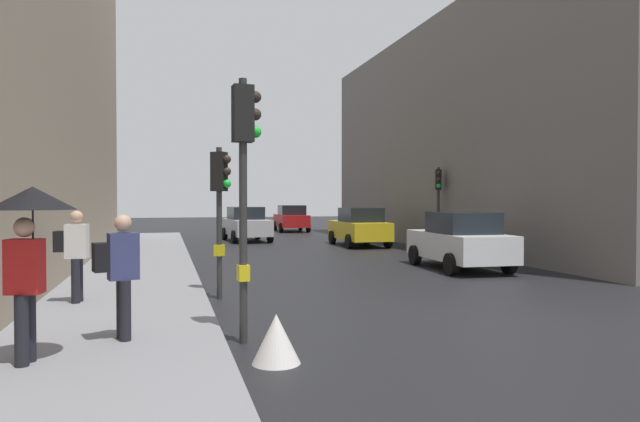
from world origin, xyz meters
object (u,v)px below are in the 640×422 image
(warning_sign_triangle, at_px, (276,339))
(car_white_compact, at_px, (460,241))
(pedestrian_with_umbrella, at_px, (30,225))
(traffic_light_near_right, at_px, (220,194))
(car_yellow_taxi, at_px, (359,227))
(traffic_light_near_left, at_px, (245,161))
(pedestrian_with_grey_backpack, at_px, (120,269))
(car_silver_hatchback, at_px, (246,224))
(traffic_light_mid_street, at_px, (438,193))
(car_red_sedan, at_px, (291,218))
(pedestrian_with_black_backpack, at_px, (74,250))

(warning_sign_triangle, bearing_deg, car_white_compact, 48.58)
(car_white_compact, relative_size, pedestrian_with_umbrella, 2.00)
(traffic_light_near_right, xyz_separation_m, car_yellow_taxi, (7.50, 12.33, -1.37))
(traffic_light_near_left, height_order, warning_sign_triangle, traffic_light_near_left)
(car_white_compact, distance_m, pedestrian_with_grey_backpack, 11.75)
(car_yellow_taxi, xyz_separation_m, pedestrian_with_grey_backpack, (-9.25, -16.17, 0.29))
(car_silver_hatchback, bearing_deg, car_yellow_taxi, -44.35)
(traffic_light_mid_street, height_order, pedestrian_with_umbrella, traffic_light_mid_street)
(car_silver_hatchback, height_order, car_white_compact, same)
(car_red_sedan, bearing_deg, pedestrian_with_black_backpack, -111.25)
(car_white_compact, bearing_deg, car_red_sedan, 91.50)
(traffic_light_mid_street, relative_size, pedestrian_with_black_backpack, 1.97)
(traffic_light_near_right, distance_m, car_white_compact, 8.38)
(warning_sign_triangle, bearing_deg, traffic_light_mid_street, 55.74)
(pedestrian_with_umbrella, bearing_deg, car_silver_hatchback, 75.49)
(traffic_light_mid_street, xyz_separation_m, pedestrian_with_black_backpack, (-12.56, -9.43, -1.24))
(traffic_light_mid_street, bearing_deg, traffic_light_near_left, -127.35)
(traffic_light_mid_street, relative_size, pedestrian_with_umbrella, 1.63)
(traffic_light_near_left, height_order, pedestrian_with_grey_backpack, traffic_light_near_left)
(car_red_sedan, xyz_separation_m, pedestrian_with_black_backpack, (-9.85, -25.33, 0.29))
(traffic_light_near_right, height_order, car_silver_hatchback, traffic_light_near_right)
(traffic_light_near_right, distance_m, car_red_sedan, 25.79)
(traffic_light_near_right, distance_m, warning_sign_triangle, 5.38)
(traffic_light_mid_street, xyz_separation_m, warning_sign_triangle, (-9.47, -13.91, -2.08))
(warning_sign_triangle, bearing_deg, traffic_light_near_right, 92.88)
(traffic_light_near_right, relative_size, car_silver_hatchback, 0.76)
(car_red_sedan, bearing_deg, car_white_compact, -88.50)
(car_yellow_taxi, bearing_deg, pedestrian_with_grey_backpack, -119.78)
(car_yellow_taxi, relative_size, pedestrian_with_black_backpack, 2.39)
(traffic_light_near_right, relative_size, pedestrian_with_umbrella, 1.52)
(pedestrian_with_umbrella, distance_m, warning_sign_triangle, 3.33)
(pedestrian_with_umbrella, bearing_deg, car_yellow_taxi, 59.22)
(car_white_compact, height_order, car_yellow_taxi, same)
(car_yellow_taxi, bearing_deg, pedestrian_with_umbrella, -120.78)
(car_red_sedan, xyz_separation_m, pedestrian_with_umbrella, (-9.72, -29.58, 0.96))
(car_white_compact, distance_m, pedestrian_with_black_backpack, 11.10)
(pedestrian_with_umbrella, relative_size, warning_sign_triangle, 3.29)
(traffic_light_near_left, bearing_deg, pedestrian_with_umbrella, -160.86)
(traffic_light_near_left, xyz_separation_m, pedestrian_with_umbrella, (-2.70, -0.94, -0.87))
(car_yellow_taxi, height_order, pedestrian_with_black_backpack, pedestrian_with_black_backpack)
(pedestrian_with_black_backpack, bearing_deg, car_white_compact, 20.20)
(traffic_light_mid_street, xyz_separation_m, car_yellow_taxi, (-2.23, 3.44, -1.52))
(car_silver_hatchback, bearing_deg, pedestrian_with_grey_backpack, -102.68)
(car_silver_hatchback, relative_size, pedestrian_with_grey_backpack, 2.44)
(car_silver_hatchback, relative_size, car_yellow_taxi, 1.02)
(pedestrian_with_umbrella, height_order, pedestrian_with_grey_backpack, pedestrian_with_umbrella)
(traffic_light_near_right, xyz_separation_m, pedestrian_with_black_backpack, (-2.83, -0.54, -1.09))
(traffic_light_near_left, relative_size, traffic_light_mid_street, 1.13)
(car_red_sedan, bearing_deg, traffic_light_near_left, -103.77)
(car_silver_hatchback, bearing_deg, pedestrian_with_umbrella, -104.51)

